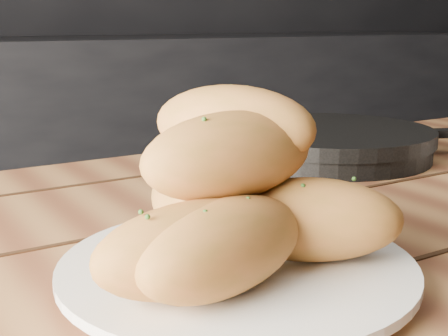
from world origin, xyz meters
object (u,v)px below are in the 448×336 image
bread_rolls (232,199)px  skillet (329,142)px  table (313,327)px  plate (237,271)px

bread_rolls → skillet: size_ratio=0.61×
table → bread_rolls: (-0.14, -0.06, 0.17)m
table → skillet: 0.38m
bread_rolls → plate: bearing=31.4°
plate → bread_rolls: 0.06m
plate → skillet: skillet is taller
table → bread_rolls: size_ratio=5.56×
table → plate: (-0.13, -0.06, 0.11)m
table → plate: bearing=-156.0°
table → plate: plate is taller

